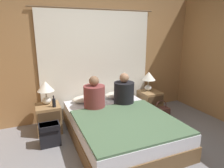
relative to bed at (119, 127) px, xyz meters
name	(u,v)px	position (x,y,z in m)	size (l,w,h in m)	color
ground_plane	(140,161)	(0.00, -0.68, -0.20)	(16.00, 16.00, 0.00)	gray
wall_back	(96,56)	(0.00, 1.14, 1.05)	(4.48, 0.06, 2.50)	#A37547
curtain_panel	(97,65)	(0.00, 1.08, 0.87)	(2.47, 0.02, 2.16)	white
bed	(119,127)	(0.00, 0.00, 0.00)	(1.50, 2.05, 0.41)	brown
nightstand_left	(49,118)	(-1.05, 0.71, 0.04)	(0.41, 0.46, 0.49)	#937047
nightstand_right	(150,102)	(1.05, 0.71, 0.04)	(0.41, 0.46, 0.49)	#937047
lamp_left	(46,89)	(-1.05, 0.79, 0.57)	(0.29, 0.29, 0.41)	silver
lamp_right	(149,78)	(1.05, 0.79, 0.57)	(0.29, 0.29, 0.41)	silver
pillow_left	(86,99)	(-0.33, 0.83, 0.27)	(0.53, 0.31, 0.12)	silver
pillow_right	(117,95)	(0.33, 0.83, 0.27)	(0.53, 0.31, 0.12)	silver
blanket_on_bed	(127,121)	(0.00, -0.29, 0.22)	(1.44, 1.42, 0.03)	#4C6B4C
person_left_in_bed	(94,96)	(-0.27, 0.46, 0.44)	(0.38, 0.38, 0.58)	brown
person_right_in_bed	(124,92)	(0.31, 0.46, 0.44)	(0.38, 0.38, 0.59)	black
beer_bottle_on_left_stand	(54,103)	(-0.95, 0.58, 0.36)	(0.06, 0.06, 0.20)	black
backpack_on_floor	(50,133)	(-1.09, 0.22, 0.00)	(0.31, 0.22, 0.37)	black
handbag_on_floor	(160,114)	(1.06, 0.32, -0.07)	(0.35, 0.18, 0.42)	brown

